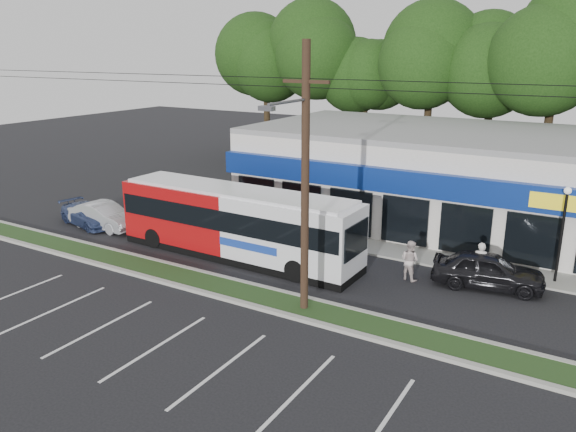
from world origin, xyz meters
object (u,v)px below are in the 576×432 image
(utility_pole, at_px, (300,172))
(metrobus, at_px, (237,221))
(lamp_post, at_px, (563,224))
(car_silver, at_px, (104,216))
(pedestrian_a, at_px, (480,263))
(car_dark, at_px, (488,270))
(pedestrian_b, at_px, (410,260))
(car_blue, at_px, (88,215))

(utility_pole, height_order, metrobus, utility_pole)
(lamp_post, relative_size, car_silver, 0.97)
(lamp_post, height_order, pedestrian_a, lamp_post)
(lamp_post, bearing_deg, metrobus, -162.53)
(car_dark, relative_size, pedestrian_a, 2.42)
(car_dark, height_order, car_silver, car_dark)
(car_silver, xyz_separation_m, pedestrian_b, (17.20, 1.67, 0.17))
(utility_pole, xyz_separation_m, lamp_post, (8.17, 7.87, -2.74))
(utility_pole, height_order, lamp_post, utility_pole)
(car_dark, distance_m, pedestrian_a, 0.45)
(metrobus, height_order, car_blue, metrobus)
(utility_pole, bearing_deg, car_blue, 167.98)
(pedestrian_a, relative_size, pedestrian_b, 1.06)
(pedestrian_a, bearing_deg, car_silver, -1.70)
(lamp_post, xyz_separation_m, metrobus, (-13.66, -4.30, -0.88))
(pedestrian_a, bearing_deg, lamp_post, -157.32)
(utility_pole, xyz_separation_m, pedestrian_a, (5.35, 6.10, -4.47))
(car_blue, xyz_separation_m, pedestrian_b, (18.45, 1.70, 0.27))
(car_dark, distance_m, car_blue, 21.72)
(metrobus, height_order, pedestrian_b, metrobus)
(car_dark, bearing_deg, metrobus, 92.09)
(car_silver, bearing_deg, car_dark, -80.97)
(car_dark, xyz_separation_m, pedestrian_b, (-3.11, -0.86, 0.12))
(car_silver, bearing_deg, metrobus, -87.00)
(utility_pole, xyz_separation_m, car_silver, (-14.58, 3.41, -4.69))
(lamp_post, relative_size, metrobus, 0.34)
(car_dark, height_order, pedestrian_a, pedestrian_a)
(utility_pole, distance_m, car_silver, 15.69)
(utility_pole, relative_size, car_dark, 11.00)
(car_dark, xyz_separation_m, car_blue, (-21.57, -2.56, -0.16))
(car_silver, relative_size, pedestrian_b, 2.47)
(car_blue, distance_m, pedestrian_a, 21.36)
(utility_pole, distance_m, car_dark, 9.46)
(utility_pole, distance_m, car_blue, 16.88)
(car_silver, xyz_separation_m, car_blue, (-1.25, -0.04, -0.11))
(utility_pole, height_order, pedestrian_a, utility_pole)
(metrobus, distance_m, pedestrian_b, 8.30)
(pedestrian_a, bearing_deg, metrobus, 3.72)
(utility_pole, bearing_deg, car_silver, 166.85)
(lamp_post, xyz_separation_m, car_blue, (-24.00, -4.50, -2.05))
(utility_pole, relative_size, car_silver, 11.38)
(utility_pole, height_order, car_silver, utility_pole)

